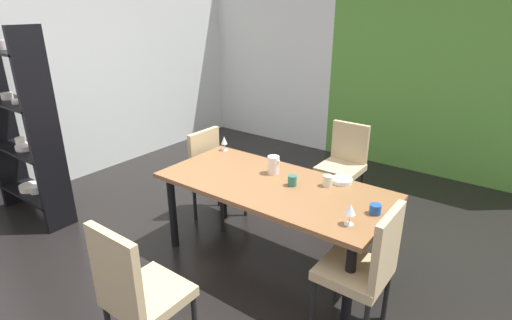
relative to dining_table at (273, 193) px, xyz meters
name	(u,v)px	position (x,y,z in m)	size (l,w,h in m)	color
ground_plane	(213,255)	(-0.48, -0.25, -0.68)	(5.38, 6.39, 0.02)	black
back_panel_interior	(270,56)	(-2.05, 2.90, 0.68)	(2.24, 0.10, 2.70)	silver
garden_window_panel	(449,73)	(0.64, 2.90, 0.68)	(3.15, 0.10, 2.70)	#549236
left_interior_panel	(40,77)	(-3.12, -0.25, 0.68)	(0.10, 6.39, 2.70)	silver
dining_table	(273,193)	(0.00, 0.00, 0.00)	(1.94, 0.91, 0.76)	brown
chair_left_far	(214,170)	(-0.95, 0.31, -0.14)	(0.44, 0.44, 0.94)	tan
chair_right_near	(366,265)	(0.95, -0.31, -0.13)	(0.44, 0.44, 0.97)	tan
chair_head_far	(344,161)	(0.02, 1.37, -0.15)	(0.44, 0.45, 0.93)	tan
chair_head_near	(136,290)	(-0.05, -1.38, -0.12)	(0.44, 0.44, 1.01)	tan
display_shelf	(21,128)	(-2.53, -0.82, 0.30)	(1.00, 0.30, 1.98)	black
wine_glass_east	(350,210)	(0.78, -0.23, 0.19)	(0.08, 0.08, 0.15)	silver
wine_glass_west	(224,141)	(-0.85, 0.37, 0.18)	(0.07, 0.07, 0.15)	silver
serving_bowl_corner	(342,181)	(0.45, 0.36, 0.10)	(0.18, 0.18, 0.04)	silver
cup_near_window	(292,181)	(0.15, 0.06, 0.13)	(0.07, 0.07, 0.09)	#2B6B59
cup_left	(328,181)	(0.38, 0.23, 0.13)	(0.08, 0.08, 0.09)	beige
cup_north	(375,209)	(0.87, 0.01, 0.12)	(0.08, 0.08, 0.07)	#1D4B9D
pitcher_center	(273,165)	(-0.12, 0.18, 0.16)	(0.12, 0.10, 0.16)	white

